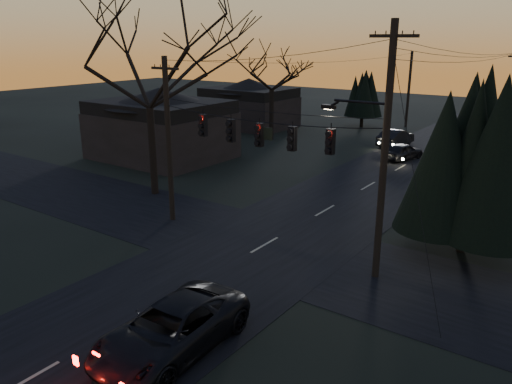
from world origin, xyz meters
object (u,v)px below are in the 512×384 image
Objects in this scene: utility_pole_right at (375,276)px; sedan_oncoming_b at (396,138)px; bare_tree_left at (148,71)px; utility_pole_far_l at (405,127)px; suv_near at (171,329)px; utility_pole_left at (173,219)px; evergreen_right at (472,159)px; utility_pole_far_r at (506,153)px; sedan_oncoming_a at (403,152)px.

sedan_oncoming_b is (-8.70, 25.36, 0.75)m from utility_pole_right.
utility_pole_right is at bearing -9.89° from bare_tree_left.
utility_pole_far_l is 11.03m from sedan_oncoming_b.
sedan_oncoming_b is at bearing 108.94° from utility_pole_right.
utility_pole_far_l is 45.28m from suv_near.
utility_pole_right is 1.18× the size of utility_pole_left.
sedan_oncoming_b is (-5.57, 33.85, -0.01)m from suv_near.
utility_pole_left is at bearing -161.36° from evergreen_right.
bare_tree_left is 18.17m from suv_near.
utility_pole_far_l is at bearing 98.22° from suv_near.
suv_near is at bearing -110.24° from utility_pole_right.
sedan_oncoming_a is at bearing -130.26° from utility_pole_far_r.
evergreen_right is at bearing 18.64° from utility_pole_left.
utility_pole_far_r is at bearing -116.60° from sedan_oncoming_a.
evergreen_right is at bearing 65.48° from suv_near.
sedan_oncoming_a is at bearing 121.90° from sedan_oncoming_b.
suv_near is (8.37, -44.49, 0.77)m from utility_pole_far_l.
utility_pole_far_r is at bearing 95.35° from evergreen_right.
utility_pole_right is 37.79m from utility_pole_far_l.
evergreen_right is at bearing 131.69° from sedan_oncoming_a.
evergreen_right is at bearing -84.65° from utility_pole_far_r.
bare_tree_left is 21.28m from sedan_oncoming_a.
utility_pole_right is at bearing -90.00° from utility_pole_far_r.
utility_pole_far_l is 1.45× the size of suv_near.
utility_pole_far_r reaches higher than sedan_oncoming_b.
bare_tree_left is 24.62m from sedan_oncoming_b.
utility_pole_right is 9.08m from suv_near.
bare_tree_left reaches higher than sedan_oncoming_a.
utility_pole_right is 1.25× the size of utility_pole_far_l.
bare_tree_left reaches higher than sedan_oncoming_b.
bare_tree_left is 2.01× the size of suv_near.
suv_near is (-3.13, -36.49, 0.77)m from utility_pole_far_r.
utility_pole_left reaches higher than sedan_oncoming_a.
suv_near is 29.22m from sedan_oncoming_a.
suv_near is 1.21× the size of sedan_oncoming_b.
sedan_oncoming_a is (-6.30, 20.56, 0.68)m from utility_pole_right.
utility_pole_far_l is 1.75× the size of sedan_oncoming_b.
utility_pole_far_r reaches higher than sedan_oncoming_a.
utility_pole_far_r reaches higher than suv_near.
utility_pole_right is 11.50m from utility_pole_left.
suv_near is (-5.32, -13.11, -3.59)m from evergreen_right.
utility_pole_left is 0.76× the size of bare_tree_left.
sedan_oncoming_a is 5.36m from sedan_oncoming_b.
utility_pole_right is 1.81× the size of suv_near.
sedan_oncoming_b is (7.04, 22.61, -6.71)m from bare_tree_left.
evergreen_right reaches higher than sedan_oncoming_b.
bare_tree_left reaches higher than utility_pole_far_r.
evergreen_right is at bearing 64.64° from utility_pole_right.
utility_pole_left is 36.00m from utility_pole_far_l.
utility_pole_left is 1.06× the size of utility_pole_far_l.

